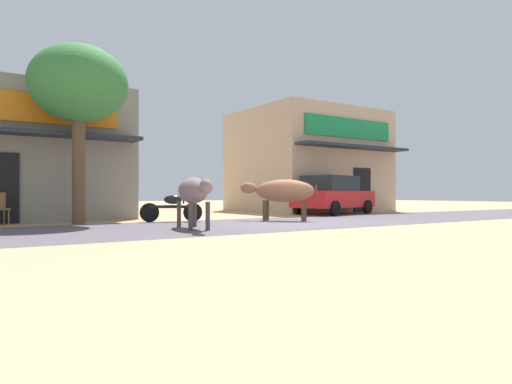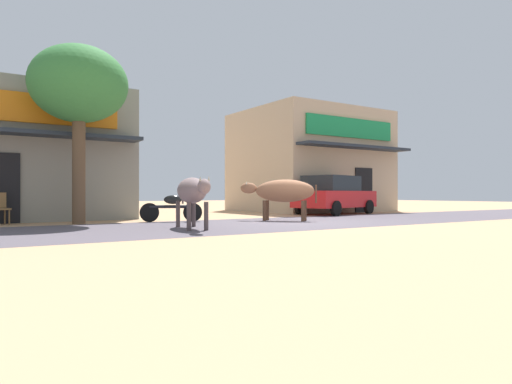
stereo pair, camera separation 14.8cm
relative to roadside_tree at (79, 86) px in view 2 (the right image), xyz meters
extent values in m
plane|color=tan|center=(5.83, -2.90, -4.04)|extent=(80.00, 80.00, 0.00)
cube|color=#574E57|center=(5.83, -2.90, -4.04)|extent=(72.00, 5.24, 0.00)
cube|color=gray|center=(-1.62, 4.34, -1.80)|extent=(7.78, 5.96, 4.48)
cube|color=orange|center=(-1.62, 1.30, -0.55)|extent=(6.23, 0.10, 0.90)
cube|color=#262D38|center=(-1.62, 0.91, -1.36)|extent=(7.47, 0.90, 0.12)
cube|color=tan|center=(12.30, 4.34, -1.52)|extent=(6.64, 5.96, 5.04)
cube|color=#198C4C|center=(12.30, 1.30, -0.11)|extent=(5.31, 0.10, 0.90)
cube|color=#262D38|center=(12.30, 0.91, -1.02)|extent=(6.38, 0.90, 0.12)
cube|color=black|center=(13.17, 1.33, -2.99)|extent=(1.10, 0.06, 2.10)
cylinder|color=brown|center=(0.00, 0.00, -2.45)|extent=(0.37, 0.37, 3.19)
ellipsoid|color=#347837|center=(0.00, 0.00, 0.06)|extent=(2.81, 2.81, 2.24)
cube|color=red|center=(10.64, 0.58, -3.39)|extent=(4.35, 2.70, 0.70)
cube|color=#1E2328|center=(10.35, 0.50, -2.72)|extent=(2.55, 2.12, 0.64)
cylinder|color=black|center=(11.70, 1.76, -3.74)|extent=(0.63, 0.32, 0.60)
cylinder|color=black|center=(12.13, 0.05, -3.74)|extent=(0.63, 0.32, 0.60)
cylinder|color=black|center=(9.15, 1.11, -3.74)|extent=(0.63, 0.32, 0.60)
cylinder|color=black|center=(9.58, -0.60, -3.74)|extent=(0.63, 0.32, 0.60)
cylinder|color=black|center=(3.26, -0.82, -3.74)|extent=(0.58, 0.30, 0.60)
cylinder|color=black|center=(2.03, -0.31, -3.74)|extent=(0.58, 0.30, 0.60)
cylinder|color=black|center=(2.65, -0.56, -3.56)|extent=(1.27, 0.61, 0.10)
ellipsoid|color=black|center=(2.70, -0.58, -3.34)|extent=(0.61, 0.44, 0.28)
cylinder|color=black|center=(3.20, -0.79, -3.29)|extent=(0.06, 0.06, 0.60)
ellipsoid|color=gray|center=(2.00, -3.44, -3.07)|extent=(1.00, 2.07, 0.66)
ellipsoid|color=gray|center=(1.74, -4.66, -2.99)|extent=(0.39, 0.61, 0.36)
cone|color=beige|center=(1.83, -4.73, -2.81)|extent=(0.06, 0.06, 0.12)
cone|color=beige|center=(1.64, -4.68, -2.81)|extent=(0.06, 0.06, 0.12)
cylinder|color=#4E4040|center=(2.07, -4.11, -3.70)|extent=(0.11, 0.11, 0.69)
cylinder|color=#4E4040|center=(1.66, -4.03, -3.70)|extent=(0.11, 0.11, 0.69)
cylinder|color=#4E4040|center=(2.34, -2.85, -3.70)|extent=(0.11, 0.11, 0.69)
cylinder|color=#4E4040|center=(1.93, -2.76, -3.70)|extent=(0.11, 0.11, 0.69)
cylinder|color=#4E4040|center=(2.22, -2.42, -3.17)|extent=(0.05, 0.05, 0.52)
ellipsoid|color=#915E41|center=(5.99, -2.04, -3.06)|extent=(1.76, 1.87, 0.74)
ellipsoid|color=#915E41|center=(5.17, -1.13, -2.97)|extent=(0.58, 0.60, 0.36)
cone|color=beige|center=(5.06, -1.16, -2.79)|extent=(0.06, 0.06, 0.12)
cone|color=beige|center=(5.21, -1.02, -2.79)|extent=(0.06, 0.06, 0.12)
cylinder|color=brown|center=(5.40, -1.71, -3.71)|extent=(0.11, 0.11, 0.67)
cylinder|color=brown|center=(5.72, -1.42, -3.71)|extent=(0.11, 0.11, 0.67)
cylinder|color=brown|center=(6.25, -2.66, -3.71)|extent=(0.11, 0.11, 0.67)
cylinder|color=brown|center=(6.57, -2.37, -3.71)|extent=(0.11, 0.11, 0.67)
cylinder|color=brown|center=(6.67, -2.80, -3.16)|extent=(0.05, 0.05, 0.59)
cube|color=brown|center=(-1.96, 0.76, -3.59)|extent=(0.54, 0.54, 0.05)
cylinder|color=brown|center=(-1.74, 0.63, -3.83)|extent=(0.04, 0.04, 0.43)
cylinder|color=brown|center=(-1.83, 0.97, -3.83)|extent=(0.04, 0.04, 0.43)
camera|label=1|loc=(-3.09, -13.98, -3.14)|focal=32.16mm
camera|label=2|loc=(-2.97, -14.06, -3.14)|focal=32.16mm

